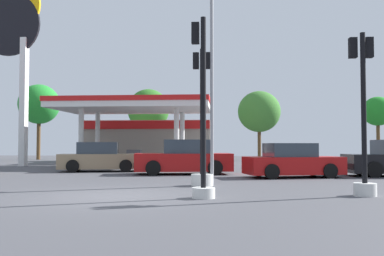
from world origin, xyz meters
The scene contains 14 objects.
ground_plane centered at (0.00, 0.00, 0.00)m, with size 90.00×90.00×0.00m, color #47474C.
gas_station centered at (-2.89, 20.65, 2.10)m, with size 9.97×11.69×4.30m.
station_pole_sign centered at (-11.65, 16.23, 8.45)m, with size 4.37×0.56×13.13m.
car_0 centered at (-3.60, 10.82, 0.70)m, with size 4.59×2.60×1.55m.
car_1 centered at (1.02, 9.00, 0.75)m, with size 4.87×2.67×1.66m.
car_5 centered at (5.93, 7.27, 0.67)m, with size 4.42×2.67×1.48m.
traffic_signal_0 centered at (6.84, 0.50, 1.79)m, with size 0.65×0.66×4.51m.
traffic_signal_1 centered at (2.43, -0.34, 1.72)m, with size 0.63×0.66×4.80m.
traffic_signal_2 centered at (2.23, 3.13, 1.47)m, with size 0.76×0.76×4.73m.
tree_0 centered at (-15.01, 28.70, 5.35)m, with size 3.93×3.93×7.29m.
tree_1 centered at (-4.10, 27.71, 4.66)m, with size 3.83×3.83×6.60m.
tree_2 centered at (6.07, 27.53, 4.42)m, with size 3.84×3.84×6.29m.
tree_3 centered at (17.17, 29.51, 4.51)m, with size 2.83×2.83×5.91m.
corner_streetlamp centered at (2.57, 2.97, 4.09)m, with size 0.24×1.48×6.78m.
Camera 1 is at (3.05, -11.72, 1.39)m, focal length 40.37 mm.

